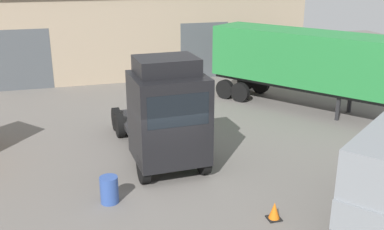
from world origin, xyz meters
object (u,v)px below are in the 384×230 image
object	(u,v)px
container_trailer_green	(299,59)
traffic_cone	(274,211)
oil_drum	(109,190)
tractor_unit_black	(165,115)

from	to	relation	value
container_trailer_green	traffic_cone	distance (m)	11.74
oil_drum	traffic_cone	size ratio (longest dim) A/B	1.60
tractor_unit_black	container_trailer_green	size ratio (longest dim) A/B	0.74
tractor_unit_black	traffic_cone	world-z (taller)	tractor_unit_black
container_trailer_green	tractor_unit_black	bearing A→B (deg)	-93.46
container_trailer_green	oil_drum	xyz separation A→B (m)	(-10.61, -7.46, -2.10)
tractor_unit_black	traffic_cone	size ratio (longest dim) A/B	12.20
oil_drum	traffic_cone	world-z (taller)	oil_drum
container_trailer_green	traffic_cone	xyz separation A→B (m)	(-6.03, -9.81, -2.29)
traffic_cone	container_trailer_green	bearing A→B (deg)	58.43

